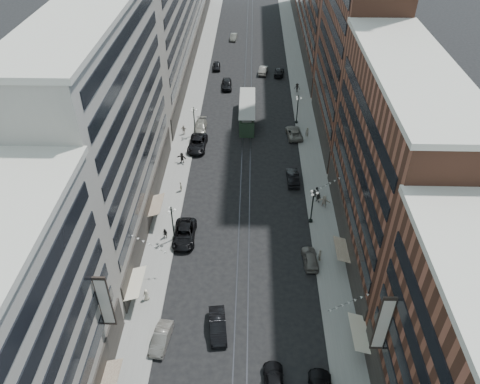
# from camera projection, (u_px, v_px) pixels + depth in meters

# --- Properties ---
(ground) EXTENTS (220.00, 220.00, 0.00)m
(ground) POSITION_uv_depth(u_px,v_px,m) (247.00, 123.00, 87.35)
(ground) COLOR black
(ground) RESTS_ON ground
(sidewalk_west) EXTENTS (4.00, 180.00, 0.15)m
(sidewalk_west) POSITION_uv_depth(u_px,v_px,m) (194.00, 98.00, 95.46)
(sidewalk_west) COLOR gray
(sidewalk_west) RESTS_ON ground
(sidewalk_east) EXTENTS (4.00, 180.00, 0.15)m
(sidewalk_east) POSITION_uv_depth(u_px,v_px,m) (302.00, 99.00, 95.02)
(sidewalk_east) COLOR gray
(sidewalk_east) RESTS_ON ground
(rail_west) EXTENTS (0.12, 180.00, 0.02)m
(rail_west) POSITION_uv_depth(u_px,v_px,m) (244.00, 99.00, 95.29)
(rail_west) COLOR #2D2D33
(rail_west) RESTS_ON ground
(rail_east) EXTENTS (0.12, 180.00, 0.02)m
(rail_east) POSITION_uv_depth(u_px,v_px,m) (251.00, 99.00, 95.26)
(rail_east) COLOR #2D2D33
(rail_east) RESTS_ON ground
(building_west_mid) EXTENTS (8.00, 36.00, 28.00)m
(building_west_mid) POSITION_uv_depth(u_px,v_px,m) (108.00, 128.00, 57.77)
(building_west_mid) COLOR gray
(building_west_mid) RESTS_ON ground
(building_east_mid) EXTENTS (8.00, 30.00, 24.00)m
(building_east_mid) POSITION_uv_depth(u_px,v_px,m) (390.00, 168.00, 54.33)
(building_east_mid) COLOR brown
(building_east_mid) RESTS_ON ground
(building_east_tower) EXTENTS (8.00, 26.00, 42.00)m
(building_east_tower) POSITION_uv_depth(u_px,v_px,m) (360.00, 15.00, 71.05)
(building_east_tower) COLOR brown
(building_east_tower) RESTS_ON ground
(lamppost_sw_far) EXTENTS (1.03, 1.14, 5.52)m
(lamppost_sw_far) POSITION_uv_depth(u_px,v_px,m) (173.00, 222.00, 60.28)
(lamppost_sw_far) COLOR black
(lamppost_sw_far) RESTS_ON sidewalk_west
(lamppost_sw_mid) EXTENTS (1.03, 1.14, 5.52)m
(lamppost_sw_mid) POSITION_uv_depth(u_px,v_px,m) (194.00, 120.00, 81.69)
(lamppost_sw_mid) COLOR black
(lamppost_sw_mid) RESTS_ON sidewalk_west
(lamppost_se_far) EXTENTS (1.03, 1.14, 5.52)m
(lamppost_se_far) POSITION_uv_depth(u_px,v_px,m) (312.00, 205.00, 63.08)
(lamppost_se_far) COLOR black
(lamppost_se_far) RESTS_ON sidewalk_east
(lamppost_se_mid) EXTENTS (1.03, 1.14, 5.52)m
(lamppost_se_mid) POSITION_uv_depth(u_px,v_px,m) (297.00, 108.00, 85.28)
(lamppost_se_mid) COLOR black
(lamppost_se_mid) RESTS_ON sidewalk_east
(streetcar) EXTENTS (2.91, 13.16, 3.64)m
(streetcar) POSITION_uv_depth(u_px,v_px,m) (247.00, 112.00, 87.09)
(streetcar) COLOR #263C28
(streetcar) RESTS_ON ground
(car_1) EXTENTS (2.12, 4.61, 1.46)m
(car_1) POSITION_uv_depth(u_px,v_px,m) (161.00, 338.00, 49.19)
(car_1) COLOR slate
(car_1) RESTS_ON ground
(car_2) EXTENTS (2.92, 6.18, 1.71)m
(car_2) POSITION_uv_depth(u_px,v_px,m) (184.00, 234.00, 61.82)
(car_2) COLOR black
(car_2) RESTS_ON ground
(car_4) EXTENTS (2.02, 4.51, 1.50)m
(car_4) POSITION_uv_depth(u_px,v_px,m) (310.00, 258.00, 58.42)
(car_4) COLOR #646059
(car_4) RESTS_ON ground
(car_5) EXTENTS (2.36, 5.18, 1.65)m
(car_5) POSITION_uv_depth(u_px,v_px,m) (218.00, 326.00, 50.32)
(car_5) COLOR black
(car_5) RESTS_ON ground
(car_6) EXTENTS (2.17, 4.93, 1.41)m
(car_6) POSITION_uv_depth(u_px,v_px,m) (274.00, 382.00, 45.32)
(car_6) COLOR black
(car_6) RESTS_ON ground
(pedestrian_1) EXTENTS (0.87, 0.69, 1.58)m
(pedestrian_1) POSITION_uv_depth(u_px,v_px,m) (146.00, 295.00, 53.56)
(pedestrian_1) COLOR beige
(pedestrian_1) RESTS_ON sidewalk_west
(pedestrian_2) EXTENTS (0.83, 0.66, 1.50)m
(pedestrian_2) POSITION_uv_depth(u_px,v_px,m) (165.00, 234.00, 61.79)
(pedestrian_2) COLOR black
(pedestrian_2) RESTS_ON sidewalk_west
(pedestrian_4) EXTENTS (0.49, 1.01, 1.69)m
(pedestrian_4) POSITION_uv_depth(u_px,v_px,m) (320.00, 255.00, 58.50)
(pedestrian_4) COLOR beige
(pedestrian_4) RESTS_ON sidewalk_east
(car_7) EXTENTS (3.18, 6.46, 1.77)m
(car_7) POSITION_uv_depth(u_px,v_px,m) (197.00, 144.00, 79.80)
(car_7) COLOR black
(car_7) RESTS_ON ground
(car_8) EXTENTS (2.14, 5.22, 1.51)m
(car_8) POSITION_uv_depth(u_px,v_px,m) (201.00, 126.00, 84.72)
(car_8) COLOR gray
(car_8) RESTS_ON ground
(car_9) EXTENTS (1.91, 4.35, 1.46)m
(car_9) POSITION_uv_depth(u_px,v_px,m) (216.00, 66.00, 106.78)
(car_9) COLOR black
(car_9) RESTS_ON ground
(car_10) EXTENTS (1.87, 5.00, 1.63)m
(car_10) POSITION_uv_depth(u_px,v_px,m) (293.00, 177.00, 72.10)
(car_10) COLOR black
(car_10) RESTS_ON ground
(car_11) EXTENTS (3.02, 5.63, 1.51)m
(car_11) POSITION_uv_depth(u_px,v_px,m) (294.00, 133.00, 82.96)
(car_11) COLOR slate
(car_11) RESTS_ON ground
(car_12) EXTENTS (2.63, 5.20, 1.45)m
(car_12) POSITION_uv_depth(u_px,v_px,m) (279.00, 72.00, 104.15)
(car_12) COLOR black
(car_12) RESTS_ON ground
(car_13) EXTENTS (2.31, 5.25, 1.76)m
(car_13) POSITION_uv_depth(u_px,v_px,m) (227.00, 84.00, 98.75)
(car_13) COLOR black
(car_13) RESTS_ON ground
(car_14) EXTENTS (2.28, 5.01, 1.59)m
(car_14) POSITION_uv_depth(u_px,v_px,m) (263.00, 70.00, 104.86)
(car_14) COLOR slate
(car_14) RESTS_ON ground
(pedestrian_5) EXTENTS (1.77, 1.07, 1.84)m
(pedestrian_5) POSITION_uv_depth(u_px,v_px,m) (182.00, 158.00, 75.97)
(pedestrian_5) COLOR black
(pedestrian_5) RESTS_ON sidewalk_west
(pedestrian_6) EXTENTS (1.06, 0.51, 1.78)m
(pedestrian_6) POSITION_uv_depth(u_px,v_px,m) (184.00, 130.00, 83.22)
(pedestrian_6) COLOR #B7A797
(pedestrian_6) RESTS_ON sidewalk_west
(pedestrian_7) EXTENTS (0.89, 0.58, 1.72)m
(pedestrian_7) POSITION_uv_depth(u_px,v_px,m) (316.00, 192.00, 68.82)
(pedestrian_7) COLOR black
(pedestrian_7) RESTS_ON sidewalk_east
(pedestrian_8) EXTENTS (0.85, 0.76, 1.95)m
(pedestrian_8) POSITION_uv_depth(u_px,v_px,m) (307.00, 132.00, 82.33)
(pedestrian_8) COLOR gray
(pedestrian_8) RESTS_ON sidewalk_east
(pedestrian_9) EXTENTS (1.33, 0.76, 1.93)m
(pedestrian_9) POSITION_uv_depth(u_px,v_px,m) (297.00, 88.00, 96.77)
(pedestrian_9) COLOR black
(pedestrian_9) RESTS_ON sidewalk_east
(car_extra_0) EXTENTS (1.90, 4.58, 1.47)m
(car_extra_0) POSITION_uv_depth(u_px,v_px,m) (234.00, 37.00, 122.12)
(car_extra_0) COLOR #67655B
(car_extra_0) RESTS_ON ground
(pedestrian_extra_0) EXTENTS (0.62, 0.72, 1.67)m
(pedestrian_extra_0) POSITION_uv_depth(u_px,v_px,m) (181.00, 186.00, 69.97)
(pedestrian_extra_0) COLOR #AFA891
(pedestrian_extra_0) RESTS_ON sidewalk_west
(pedestrian_extra_1) EXTENTS (0.90, 0.81, 1.63)m
(pedestrian_extra_1) POSITION_uv_depth(u_px,v_px,m) (318.00, 198.00, 67.78)
(pedestrian_extra_1) COLOR black
(pedestrian_extra_1) RESTS_ON sidewalk_east
(pedestrian_extra_2) EXTENTS (1.80, 1.02, 1.86)m
(pedestrian_extra_2) POSITION_uv_depth(u_px,v_px,m) (324.00, 201.00, 67.01)
(pedestrian_extra_2) COLOR beige
(pedestrian_extra_2) RESTS_ON sidewalk_east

